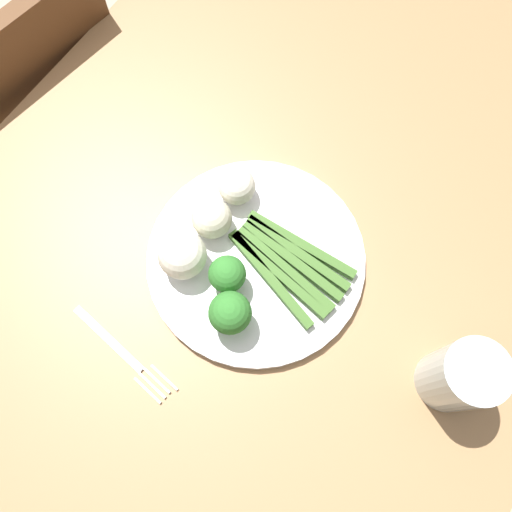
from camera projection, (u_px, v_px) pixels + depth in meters
The scene contains 12 objects.
ground_plane at pixel (254, 347), 1.43m from camera, with size 6.00×6.00×0.02m, color #B7A88E.
dining_table at pixel (252, 278), 0.80m from camera, with size 1.34×0.84×0.77m.
chair at pixel (39, 140), 1.07m from camera, with size 0.46×0.46×0.87m.
plate at pixel (256, 259), 0.68m from camera, with size 0.29×0.29×0.01m, color white.
asparagus_bundle at pixel (288, 263), 0.67m from camera, with size 0.10×0.17×0.01m.
broccoli_outer_edge at pixel (230, 313), 0.61m from camera, with size 0.05×0.05×0.06m.
broccoli_front at pixel (227, 274), 0.63m from camera, with size 0.05×0.05×0.06m.
cauliflower_right at pixel (237, 186), 0.68m from camera, with size 0.05×0.05×0.05m, color white.
cauliflower_back at pixel (214, 216), 0.67m from camera, with size 0.05×0.05×0.05m, color beige.
cauliflower_near_center at pixel (182, 255), 0.64m from camera, with size 0.06×0.06×0.06m, color white.
fork at pixel (123, 352), 0.65m from camera, with size 0.04×0.17×0.00m.
water_glass at pixel (460, 376), 0.59m from camera, with size 0.07×0.07×0.11m, color silver.
Camera 1 is at (0.19, 0.13, 1.43)m, focal length 36.29 mm.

